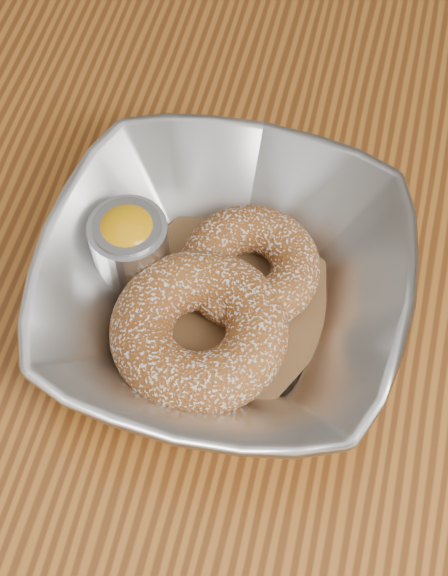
% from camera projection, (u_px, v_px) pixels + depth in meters
% --- Properties ---
extents(table, '(1.20, 0.80, 0.75)m').
position_uv_depth(table, '(371.00, 402.00, 0.69)').
color(table, brown).
rests_on(table, ground_plane).
extents(serving_bowl, '(0.25, 0.25, 0.06)m').
position_uv_depth(serving_bowl, '(224.00, 288.00, 0.59)').
color(serving_bowl, '#B6B9BE').
rests_on(serving_bowl, table).
extents(parchment, '(0.20, 0.20, 0.00)m').
position_uv_depth(parchment, '(224.00, 303.00, 0.61)').
color(parchment, brown).
rests_on(parchment, table).
extents(donut_back, '(0.13, 0.13, 0.03)m').
position_uv_depth(donut_back, '(250.00, 267.00, 0.60)').
color(donut_back, brown).
rests_on(donut_back, parchment).
extents(donut_front, '(0.16, 0.16, 0.04)m').
position_uv_depth(donut_front, '(199.00, 331.00, 0.57)').
color(donut_front, brown).
rests_on(donut_front, parchment).
extents(ramekin, '(0.05, 0.05, 0.06)m').
position_uv_depth(ramekin, '(130.00, 244.00, 0.60)').
color(ramekin, '#B6B9BE').
rests_on(ramekin, table).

